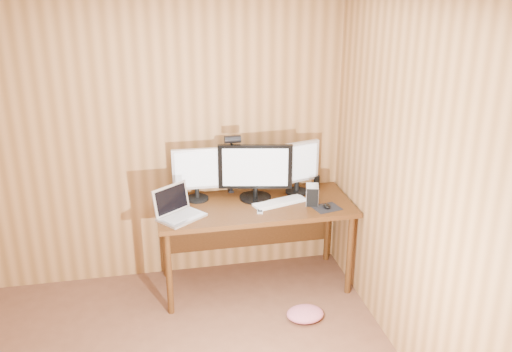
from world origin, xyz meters
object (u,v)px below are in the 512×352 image
object	(u,v)px
monitor_right	(297,166)
monitor_left	(196,173)
desk	(253,214)
phone	(260,211)
laptop	(177,210)
monitor_center	(255,171)
speaker	(317,183)
keyboard	(280,202)
hard_drive	(312,195)
mouse	(327,206)
desk_lamp	(232,155)

from	to	relation	value
monitor_right	monitor_left	bearing A→B (deg)	163.38
desk	phone	xyz separation A→B (m)	(0.01, -0.22, 0.13)
desk	laptop	xyz separation A→B (m)	(-0.64, -0.18, 0.18)
monitor_left	phone	size ratio (longest dim) A/B	4.51
monitor_center	monitor_right	size ratio (longest dim) A/B	1.34
monitor_right	speaker	world-z (taller)	monitor_right
monitor_right	laptop	distance (m)	1.10
keyboard	hard_drive	xyz separation A→B (m)	(0.26, -0.06, 0.07)
monitor_left	speaker	world-z (taller)	monitor_left
laptop	hard_drive	xyz separation A→B (m)	(1.11, 0.03, 0.02)
keyboard	speaker	bearing A→B (deg)	13.82
desk	keyboard	xyz separation A→B (m)	(0.21, -0.09, 0.13)
mouse	hard_drive	world-z (taller)	hard_drive
monitor_center	speaker	size ratio (longest dim) A/B	4.80
laptop	phone	distance (m)	0.66
monitor_center	desk_lamp	world-z (taller)	desk_lamp
desk	monitor_left	bearing A→B (deg)	164.61
laptop	hard_drive	distance (m)	1.11
monitor_center	desk_lamp	xyz separation A→B (m)	(-0.18, 0.11, 0.11)
desk	monitor_left	world-z (taller)	monitor_left
monitor_right	phone	world-z (taller)	monitor_right
monitor_left	hard_drive	size ratio (longest dim) A/B	2.70
monitor_center	monitor_left	size ratio (longest dim) A/B	1.36
hard_drive	desk	bearing A→B (deg)	177.58
phone	mouse	bearing A→B (deg)	7.10
hard_drive	phone	xyz separation A→B (m)	(-0.45, -0.07, -0.07)
monitor_left	phone	bearing A→B (deg)	-34.55
keyboard	desk_lamp	distance (m)	0.56
hard_drive	speaker	xyz separation A→B (m)	(0.13, 0.29, -0.02)
monitor_left	mouse	world-z (taller)	monitor_left
desk	laptop	distance (m)	0.69
mouse	hard_drive	bearing A→B (deg)	106.15
desk	speaker	xyz separation A→B (m)	(0.59, 0.14, 0.18)
monitor_right	monitor_center	bearing A→B (deg)	173.06
desk_lamp	hard_drive	bearing A→B (deg)	-8.96
monitor_right	phone	size ratio (longest dim) A/B	4.58
laptop	hard_drive	world-z (taller)	laptop
desk	monitor_left	xyz separation A→B (m)	(-0.45, 0.12, 0.36)
monitor_center	mouse	size ratio (longest dim) A/B	5.99
monitor_right	keyboard	xyz separation A→B (m)	(-0.20, -0.20, -0.23)
mouse	phone	world-z (taller)	mouse
keyboard	phone	world-z (taller)	keyboard
keyboard	mouse	size ratio (longest dim) A/B	4.65
laptop	keyboard	bearing A→B (deg)	-31.06
desk	mouse	distance (m)	0.63
speaker	desk	bearing A→B (deg)	-166.78
laptop	keyboard	size ratio (longest dim) A/B	0.90
mouse	phone	size ratio (longest dim) A/B	1.02
monitor_center	monitor_left	distance (m)	0.49
phone	monitor_right	bearing A→B (deg)	50.71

